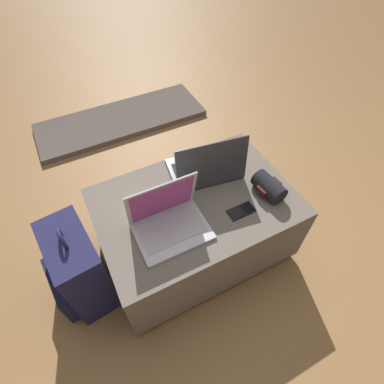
# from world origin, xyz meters

# --- Properties ---
(ground_plane) EXTENTS (14.00, 14.00, 0.00)m
(ground_plane) POSITION_xyz_m (0.00, 0.00, 0.00)
(ground_plane) COLOR #9E7042
(ottoman) EXTENTS (0.97, 0.67, 0.44)m
(ottoman) POSITION_xyz_m (0.00, 0.00, 0.22)
(ottoman) COLOR #3D3832
(ottoman) RESTS_ON ground_plane
(laptop_near) EXTENTS (0.33, 0.24, 0.25)m
(laptop_near) POSITION_xyz_m (-0.18, -0.08, 0.49)
(laptop_near) COLOR silver
(laptop_near) RESTS_ON ottoman
(laptop_far) EXTENTS (0.40, 0.31, 0.27)m
(laptop_far) POSITION_xyz_m (0.13, 0.13, 0.49)
(laptop_far) COLOR #333338
(laptop_far) RESTS_ON ottoman
(cell_phone) EXTENTS (0.13, 0.07, 0.01)m
(cell_phone) POSITION_xyz_m (0.16, -0.16, 0.44)
(cell_phone) COLOR black
(cell_phone) RESTS_ON ottoman
(backpack) EXTENTS (0.28, 0.37, 0.56)m
(backpack) POSITION_xyz_m (-0.63, 0.02, 0.23)
(backpack) COLOR #23234C
(backpack) RESTS_ON ground_plane
(wrist_brace) EXTENTS (0.12, 0.17, 0.09)m
(wrist_brace) POSITION_xyz_m (0.35, -0.12, 0.49)
(wrist_brace) COLOR black
(wrist_brace) RESTS_ON ottoman
(fireplace_hearth) EXTENTS (1.40, 0.50, 0.04)m
(fireplace_hearth) POSITION_xyz_m (0.00, 1.37, 0.02)
(fireplace_hearth) COLOR #564C47
(fireplace_hearth) RESTS_ON ground_plane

